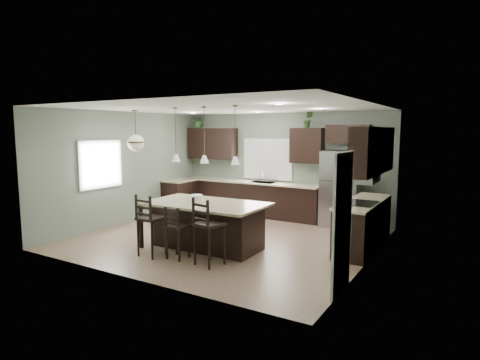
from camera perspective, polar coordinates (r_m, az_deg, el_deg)
name	(u,v)px	position (r m, az deg, el deg)	size (l,w,h in m)	color
ground	(227,239)	(8.80, -1.92, -8.34)	(6.00, 6.00, 0.00)	#9E8466
pantry_door	(342,223)	(5.95, 14.34, -5.94)	(0.04, 0.82, 2.04)	white
window_back	(268,159)	(11.08, 3.99, 2.98)	(1.35, 0.02, 1.00)	white
window_left	(100,164)	(9.91, -19.25, 2.12)	(0.02, 1.10, 1.00)	white
left_return_cabs	(179,197)	(11.61, -8.61, -2.37)	(0.60, 0.90, 0.90)	black
left_return_countertop	(180,180)	(11.53, -8.58, -0.07)	(0.66, 0.96, 0.04)	#C3B893
back_lower_cabs	(248,199)	(11.18, 1.21, -2.65)	(4.20, 0.60, 0.90)	black
back_countertop	(248,182)	(11.09, 1.17, -0.27)	(4.20, 0.66, 0.04)	#C3B893
sink_inset	(263,182)	(10.87, 3.23, -0.35)	(0.70, 0.45, 0.01)	gray
faucet	(262,177)	(10.83, 3.16, 0.39)	(0.02, 0.02, 0.28)	silver
back_upper_left	(212,144)	(11.83, -3.95, 5.18)	(1.55, 0.34, 0.90)	black
back_upper_right	(307,146)	(10.43, 9.53, 4.85)	(0.85, 0.34, 0.90)	black
fridge_header	(348,134)	(10.09, 15.15, 6.33)	(1.05, 0.34, 0.45)	black
right_lower_cabs	(364,225)	(8.44, 17.17, -6.18)	(0.60, 2.35, 0.90)	black
right_countertop	(363,202)	(8.35, 17.15, -3.02)	(0.66, 2.35, 0.04)	#C3B893
cooktop	(360,203)	(8.08, 16.69, -3.16)	(0.58, 0.75, 0.02)	black
wall_oven_front	(344,226)	(8.25, 14.64, -6.39)	(0.01, 0.72, 0.60)	gray
right_upper_cabs	(373,151)	(8.20, 18.43, 4.00)	(0.34, 2.35, 0.90)	black
microwave	(366,172)	(7.97, 17.54, 1.07)	(0.40, 0.75, 0.40)	gray
refrigerator	(341,189)	(10.04, 14.23, -1.23)	(0.90, 0.74, 1.85)	#9A9BA3
kitchen_island	(205,226)	(8.02, -4.99, -6.48)	(2.39, 1.36, 0.92)	black
serving_dish	(197,198)	(8.03, -6.20, -2.60)	(0.24, 0.24, 0.14)	white
bar_stool_left	(152,225)	(7.68, -12.46, -6.27)	(0.44, 0.44, 1.18)	black
bar_stool_center	(178,232)	(7.45, -8.85, -7.36)	(0.36, 0.36, 0.98)	black
bar_stool_right	(209,231)	(7.01, -4.37, -7.31)	(0.44, 0.44, 1.20)	black
pendant_left	(176,135)	(8.22, -9.14, 6.37)	(0.17, 0.17, 1.10)	white
pendant_center	(204,135)	(7.80, -5.13, 6.40)	(0.17, 0.17, 1.10)	silver
pendant_right	(235,135)	(7.42, -0.68, 6.39)	(0.17, 0.17, 1.10)	white
chandelier	(136,131)	(9.46, -14.63, 6.80)	(0.42, 0.42, 0.94)	#F9F2CB
plant_back_left	(199,121)	(12.07, -5.91, 8.37)	(0.39, 0.34, 0.44)	#295023
plant_back_right	(308,119)	(10.39, 9.65, 8.53)	(0.24, 0.19, 0.44)	#325625
room_shell	(226,161)	(8.50, -1.96, 2.76)	(6.00, 6.00, 6.00)	slate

